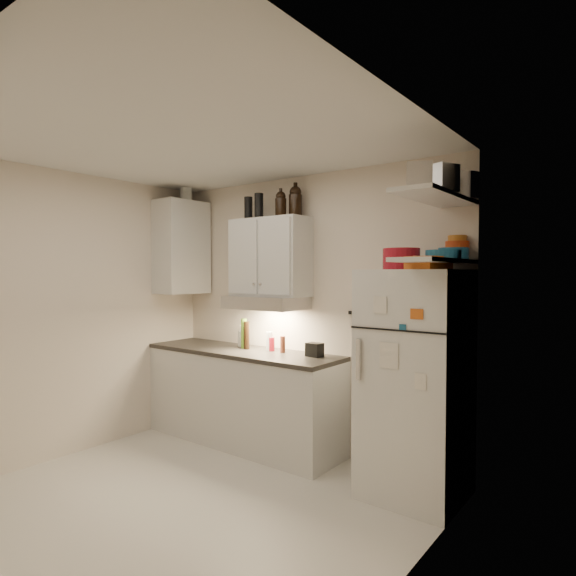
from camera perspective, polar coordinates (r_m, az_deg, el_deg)
The scene contains 36 objects.
floor at distance 3.88m, azimuth -12.14°, elevation -24.01°, with size 3.20×3.00×0.02m, color silver.
ceiling at distance 3.61m, azimuth -12.44°, elevation 16.75°, with size 3.20×3.00×0.02m, color silver.
back_wall at distance 4.63m, azimuth 2.13°, elevation -2.84°, with size 3.20×0.02×2.60m, color beige.
left_wall at distance 4.85m, azimuth -24.72°, elevation -2.80°, with size 0.02×3.00×2.60m, color beige.
right_wall at distance 2.52m, azimuth 12.34°, elevation -6.82°, with size 0.02×3.00×2.60m, color beige.
base_cabinet at distance 4.88m, azimuth -5.47°, elevation -12.86°, with size 2.10×0.60×0.88m, color silver.
countertop at distance 4.78m, azimuth -5.49°, elevation -7.53°, with size 2.10×0.62×0.04m, color #2A2724.
upper_cabinet at distance 4.66m, azimuth -2.13°, elevation 3.65°, with size 0.80×0.33×0.75m, color silver.
side_cabinet at distance 5.37m, azimuth -12.49°, elevation 4.70°, with size 0.33×0.55×1.00m, color silver.
range_hood at distance 4.62m, azimuth -2.64°, elevation -1.74°, with size 0.76×0.46×0.12m, color silver.
fridge at distance 3.79m, azimuth 14.83°, elevation -10.84°, with size 0.70×0.68×1.70m, color silver.
shelf_hi at distance 3.54m, azimuth 17.20°, elevation 10.25°, with size 0.30×0.95×0.03m, color silver.
shelf_lo at distance 3.50m, azimuth 17.13°, elevation 3.11°, with size 0.30×0.95×0.03m, color silver.
knife_strip at distance 4.24m, azimuth 9.69°, elevation -3.02°, with size 0.42×0.02×0.03m, color black.
dutch_oven at distance 3.70m, azimuth 13.28°, elevation 3.37°, with size 0.27×0.27×0.16m, color maroon.
book_stack at distance 3.47m, azimuth 16.30°, elevation 2.88°, with size 0.21×0.27×0.09m, color #CE5B19.
spice_jar at distance 3.55m, azimuth 15.08°, elevation 2.92°, with size 0.06×0.06×0.10m, color silver.
stock_pot at distance 3.87m, azimuth 19.80°, elevation 11.16°, with size 0.27×0.27×0.19m, color silver.
tin_a at distance 3.48m, azimuth 17.66°, elevation 12.18°, with size 0.18×0.17×0.18m, color #AAAAAD.
tin_b at distance 3.24m, azimuth 15.29°, elevation 12.72°, with size 0.15×0.15×0.15m, color #AAAAAD.
bowl_teal at distance 3.84m, azimuth 19.01°, elevation 3.86°, with size 0.22×0.22×0.09m, color #16567D.
bowl_orange at distance 3.92m, azimuth 19.42°, elevation 4.85°, with size 0.18×0.18×0.05m, color #BF3711.
bowl_yellow at distance 3.92m, azimuth 19.43°, elevation 5.57°, with size 0.14×0.14×0.04m, color #BF6F21.
plates at distance 3.55m, azimuth 17.92°, elevation 3.81°, with size 0.24×0.24×0.06m, color #16567D.
growler_a at distance 4.58m, azimuth -0.87°, elevation 9.95°, with size 0.11×0.11×0.25m, color black, non-canonical shape.
growler_b at distance 4.59m, azimuth 0.89°, elevation 10.25°, with size 0.13×0.13×0.30m, color black, non-canonical shape.
thermos_a at distance 4.77m, azimuth -3.47°, elevation 9.64°, with size 0.09×0.09×0.25m, color black.
thermos_b at distance 4.91m, azimuth -4.72°, elevation 9.33°, with size 0.08×0.08×0.24m, color black.
side_jar at distance 5.46m, azimuth -12.01°, elevation 10.87°, with size 0.13×0.13×0.18m, color silver.
soap_bottle at distance 4.93m, azimuth -5.48°, elevation -5.52°, with size 0.10×0.10×0.25m, color silver.
pepper_mill at distance 4.58m, azimuth -0.63°, elevation -6.70°, with size 0.05×0.05×0.16m, color brown.
oil_bottle at distance 4.84m, azimuth -5.25°, elevation -5.39°, with size 0.06×0.06×0.30m, color #4A711C.
vinegar_bottle at distance 4.79m, azimuth -4.92°, elevation -5.60°, with size 0.06×0.06×0.28m, color black.
clear_bottle at distance 4.68m, azimuth -2.21°, elevation -6.34°, with size 0.06×0.06×0.18m, color silver.
red_jar at distance 4.67m, azimuth -1.99°, elevation -6.67°, with size 0.07×0.07×0.13m, color maroon.
caddy at distance 4.37m, azimuth 3.17°, elevation -7.32°, with size 0.14×0.10×0.12m, color black.
Camera 1 is at (2.66, -2.26, 1.68)m, focal length 30.00 mm.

